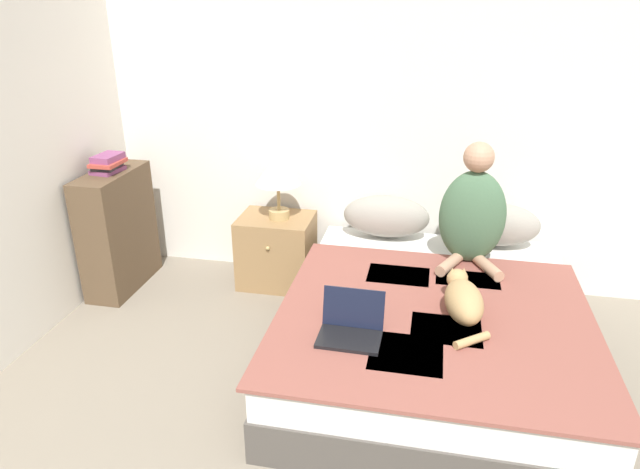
{
  "coord_description": "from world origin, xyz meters",
  "views": [
    {
      "loc": [
        0.11,
        -0.43,
        2.02
      ],
      "look_at": [
        -0.48,
        2.42,
        0.78
      ],
      "focal_mm": 32.0,
      "sensor_mm": 36.0,
      "label": 1
    }
  ],
  "objects_px": {
    "bookshelf": "(118,231)",
    "book_stack_top": "(108,164)",
    "bed": "(432,331)",
    "person_sitting": "(473,213)",
    "pillow_near": "(386,216)",
    "laptop_open": "(351,328)",
    "nightstand": "(277,250)",
    "cat_tabby": "(463,300)",
    "table_lamp": "(278,171)",
    "pillow_far": "(494,224)"
  },
  "relations": [
    {
      "from": "laptop_open",
      "to": "book_stack_top",
      "type": "bearing_deg",
      "value": 152.54
    },
    {
      "from": "pillow_near",
      "to": "cat_tabby",
      "type": "relative_size",
      "value": 1.02
    },
    {
      "from": "pillow_near",
      "to": "book_stack_top",
      "type": "xyz_separation_m",
      "value": [
        -1.89,
        -0.32,
        0.36
      ]
    },
    {
      "from": "cat_tabby",
      "to": "nightstand",
      "type": "xyz_separation_m",
      "value": [
        -1.29,
        0.95,
        -0.26
      ]
    },
    {
      "from": "pillow_far",
      "to": "person_sitting",
      "type": "xyz_separation_m",
      "value": [
        -0.17,
        -0.3,
        0.18
      ]
    },
    {
      "from": "bed",
      "to": "table_lamp",
      "type": "bearing_deg",
      "value": 145.39
    },
    {
      "from": "pillow_far",
      "to": "cat_tabby",
      "type": "xyz_separation_m",
      "value": [
        -0.22,
        -1.0,
        -0.05
      ]
    },
    {
      "from": "bed",
      "to": "pillow_near",
      "type": "bearing_deg",
      "value": 113.5
    },
    {
      "from": "book_stack_top",
      "to": "cat_tabby",
      "type": "bearing_deg",
      "value": -15.91
    },
    {
      "from": "cat_tabby",
      "to": "table_lamp",
      "type": "xyz_separation_m",
      "value": [
        -1.26,
        0.94,
        0.35
      ]
    },
    {
      "from": "pillow_far",
      "to": "cat_tabby",
      "type": "bearing_deg",
      "value": -102.58
    },
    {
      "from": "table_lamp",
      "to": "bookshelf",
      "type": "bearing_deg",
      "value": -167.34
    },
    {
      "from": "person_sitting",
      "to": "nightstand",
      "type": "xyz_separation_m",
      "value": [
        -1.35,
        0.25,
        -0.49
      ]
    },
    {
      "from": "pillow_near",
      "to": "nightstand",
      "type": "relative_size",
      "value": 1.14
    },
    {
      "from": "book_stack_top",
      "to": "pillow_near",
      "type": "bearing_deg",
      "value": 9.6
    },
    {
      "from": "table_lamp",
      "to": "laptop_open",
      "type": "bearing_deg",
      "value": -60.32
    },
    {
      "from": "bed",
      "to": "bookshelf",
      "type": "xyz_separation_m",
      "value": [
        -2.26,
        0.52,
        0.23
      ]
    },
    {
      "from": "person_sitting",
      "to": "table_lamp",
      "type": "bearing_deg",
      "value": 169.8
    },
    {
      "from": "pillow_near",
      "to": "pillow_far",
      "type": "bearing_deg",
      "value": 0.0
    },
    {
      "from": "bed",
      "to": "person_sitting",
      "type": "distance_m",
      "value": 0.79
    },
    {
      "from": "person_sitting",
      "to": "cat_tabby",
      "type": "distance_m",
      "value": 0.74
    },
    {
      "from": "person_sitting",
      "to": "book_stack_top",
      "type": "relative_size",
      "value": 3.18
    },
    {
      "from": "table_lamp",
      "to": "book_stack_top",
      "type": "height_order",
      "value": "table_lamp"
    },
    {
      "from": "person_sitting",
      "to": "cat_tabby",
      "type": "xyz_separation_m",
      "value": [
        -0.05,
        -0.7,
        -0.23
      ]
    },
    {
      "from": "person_sitting",
      "to": "laptop_open",
      "type": "relative_size",
      "value": 2.45
    },
    {
      "from": "bookshelf",
      "to": "book_stack_top",
      "type": "relative_size",
      "value": 3.59
    },
    {
      "from": "pillow_far",
      "to": "person_sitting",
      "type": "distance_m",
      "value": 0.39
    },
    {
      "from": "cat_tabby",
      "to": "nightstand",
      "type": "height_order",
      "value": "cat_tabby"
    },
    {
      "from": "person_sitting",
      "to": "book_stack_top",
      "type": "xyz_separation_m",
      "value": [
        -2.45,
        -0.02,
        0.18
      ]
    },
    {
      "from": "bookshelf",
      "to": "book_stack_top",
      "type": "height_order",
      "value": "book_stack_top"
    },
    {
      "from": "laptop_open",
      "to": "table_lamp",
      "type": "height_order",
      "value": "table_lamp"
    },
    {
      "from": "pillow_far",
      "to": "table_lamp",
      "type": "xyz_separation_m",
      "value": [
        -1.49,
        -0.07,
        0.3
      ]
    },
    {
      "from": "person_sitting",
      "to": "nightstand",
      "type": "distance_m",
      "value": 1.45
    },
    {
      "from": "bed",
      "to": "cat_tabby",
      "type": "bearing_deg",
      "value": -49.46
    },
    {
      "from": "pillow_far",
      "to": "nightstand",
      "type": "bearing_deg",
      "value": -177.95
    },
    {
      "from": "bed",
      "to": "nightstand",
      "type": "xyz_separation_m",
      "value": [
        -1.15,
        0.79,
        0.05
      ]
    },
    {
      "from": "laptop_open",
      "to": "bookshelf",
      "type": "relative_size",
      "value": 0.36
    },
    {
      "from": "pillow_near",
      "to": "bookshelf",
      "type": "relative_size",
      "value": 0.69
    },
    {
      "from": "pillow_far",
      "to": "bed",
      "type": "bearing_deg",
      "value": -113.51
    },
    {
      "from": "bed",
      "to": "pillow_near",
      "type": "relative_size",
      "value": 3.32
    },
    {
      "from": "cat_tabby",
      "to": "bookshelf",
      "type": "relative_size",
      "value": 0.67
    },
    {
      "from": "bed",
      "to": "nightstand",
      "type": "relative_size",
      "value": 3.77
    },
    {
      "from": "table_lamp",
      "to": "pillow_near",
      "type": "bearing_deg",
      "value": 4.92
    },
    {
      "from": "cat_tabby",
      "to": "laptop_open",
      "type": "xyz_separation_m",
      "value": [
        -0.55,
        -0.31,
        -0.05
      ]
    },
    {
      "from": "bookshelf",
      "to": "person_sitting",
      "type": "bearing_deg",
      "value": 0.43
    },
    {
      "from": "pillow_far",
      "to": "person_sitting",
      "type": "bearing_deg",
      "value": -119.66
    },
    {
      "from": "laptop_open",
      "to": "pillow_near",
      "type": "bearing_deg",
      "value": 88.92
    },
    {
      "from": "laptop_open",
      "to": "book_stack_top",
      "type": "xyz_separation_m",
      "value": [
        -1.85,
        1.0,
        0.46
      ]
    },
    {
      "from": "pillow_near",
      "to": "laptop_open",
      "type": "distance_m",
      "value": 1.32
    },
    {
      "from": "bookshelf",
      "to": "pillow_near",
      "type": "bearing_deg",
      "value": 9.61
    }
  ]
}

